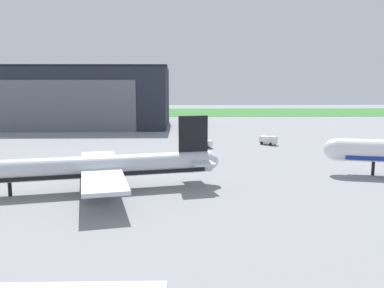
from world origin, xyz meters
name	(u,v)px	position (x,y,z in m)	size (l,w,h in m)	color
ground_plane	(98,188)	(0.00, 0.00, 0.00)	(440.00, 440.00, 0.00)	gray
grass_field_strip	(157,112)	(0.00, 156.08, 0.04)	(440.00, 56.00, 0.08)	#367332
maintenance_hangar	(57,97)	(-32.61, 89.30, 10.78)	(80.91, 33.95, 22.49)	#232833
airliner_near_right	(97,168)	(0.20, -1.30, 3.61)	(38.82, 30.60, 11.29)	silver
fuel_bowser	(268,140)	(36.16, 44.08, 1.26)	(4.61, 4.56, 2.33)	silver
pushback_tractor	(204,144)	(18.70, 39.13, 1.04)	(4.95, 3.49, 1.95)	silver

